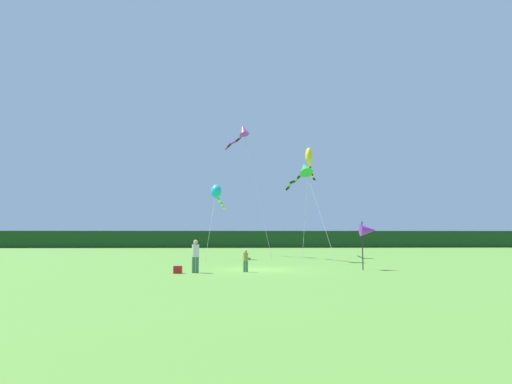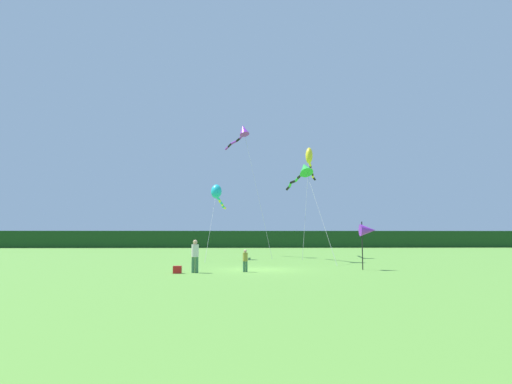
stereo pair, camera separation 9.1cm
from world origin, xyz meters
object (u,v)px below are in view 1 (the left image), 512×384
Objects in this scene: cooler_box at (178,270)px; kite_purple at (242,132)px; banner_flag_pole at (368,231)px; person_adult at (195,254)px; kite_yellow at (309,159)px; person_child at (246,259)px; kite_green at (303,170)px; kite_cyan at (217,193)px.

cooler_box is 0.03× the size of kite_purple.
cooler_box is at bearing -169.56° from banner_flag_pole.
person_adult is 0.17× the size of kite_yellow.
kite_yellow reaches higher than person_child.
kite_purple is at bearing 122.97° from kite_green.
person_child is 7.36m from banner_flag_pole.
kite_cyan is (-9.31, 11.67, 3.26)m from banner_flag_pole.
kite_green reaches higher than cooler_box.
person_child is at bearing -111.44° from kite_yellow.
kite_green is at bearing -25.75° from kite_cyan.
kite_green is 1.22× the size of kite_cyan.
kite_green is at bearing -57.03° from kite_purple.
kite_purple reaches higher than person_child.
kite_purple is at bearing 78.91° from cooler_box.
banner_flag_pole is at bearing 9.55° from person_adult.
person_child is (2.66, 0.44, -0.30)m from person_adult.
person_child is 3.65m from cooler_box.
kite_yellow is (9.59, 16.15, 8.70)m from cooler_box.
kite_cyan is at bearing 154.25° from kite_green.
person_child reaches higher than cooler_box.
person_adult is 13.76m from kite_green.
banner_flag_pole reaches higher than person_adult.
person_adult is 20.49m from kite_purple.
kite_purple is (2.57, 17.29, 10.69)m from person_adult.
kite_green is at bearing 53.93° from person_adult.
kite_purple reaches higher than banner_flag_pole.
banner_flag_pole reaches higher than cooler_box.
cooler_box is at bearing -167.97° from person_child.
kite_purple reaches higher than cooler_box.
person_adult is 0.63× the size of banner_flag_pole.
person_adult is 14.07m from kite_cyan.
kite_green is 7.74m from kite_cyan.
kite_yellow reaches higher than kite_green.
cooler_box is 14.69m from kite_cyan.
person_adult is at bearing -126.07° from kite_green.
cooler_box is 0.16× the size of banner_flag_pole.
kite_purple is 6.88m from kite_yellow.
banner_flag_pole is (7.09, 1.20, 1.57)m from person_child.
kite_yellow reaches higher than banner_flag_pole.
kite_purple is (-7.18, 15.64, 9.41)m from banner_flag_pole.
banner_flag_pole is 15.28m from kite_cyan.
kite_cyan reaches higher than banner_flag_pole.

